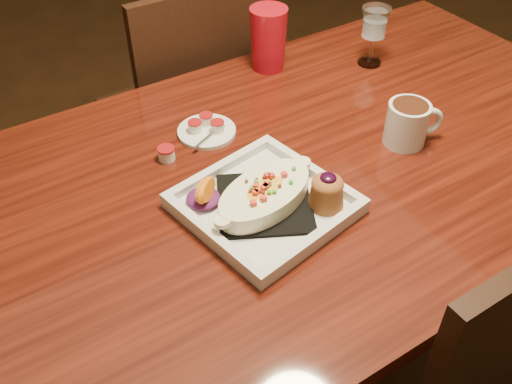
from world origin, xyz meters
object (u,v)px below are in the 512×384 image
plate (270,198)px  chair_far (190,110)px  red_tumbler (268,39)px  table (317,189)px  goblet (375,26)px  saucer (207,130)px  coffee_mug (409,122)px

plate → chair_far: bearing=65.4°
red_tumbler → table: bearing=-106.5°
plate → red_tumbler: bearing=46.7°
table → goblet: 0.46m
red_tumbler → goblet: bearing=-28.3°
saucer → red_tumbler: size_ratio=0.82×
coffee_mug → goblet: 0.35m
chair_far → saucer: 0.53m
plate → saucer: (0.02, 0.28, -0.02)m
chair_far → coffee_mug: bearing=104.7°
saucer → red_tumbler: (0.27, 0.17, 0.07)m
chair_far → goblet: bearing=131.2°
table → goblet: size_ratio=9.92×
saucer → red_tumbler: 0.33m
goblet → saucer: 0.52m
plate → red_tumbler: size_ratio=2.05×
goblet → plate: bearing=-148.5°
plate → goblet: (0.52, 0.32, 0.08)m
goblet → saucer: goblet is taller
table → coffee_mug: coffee_mug is taller
plate → goblet: size_ratio=2.14×
goblet → red_tumbler: bearing=151.7°
red_tumbler → plate: bearing=-123.0°
coffee_mug → saucer: 0.43m
chair_far → red_tumbler: bearing=112.2°
goblet → table: bearing=-145.1°
goblet → chair_far: bearing=131.2°
chair_far → saucer: (-0.17, -0.44, 0.25)m
red_tumbler → chair_far: bearing=112.2°
table → red_tumbler: size_ratio=9.49×
plate → table: bearing=14.0°
plate → coffee_mug: bearing=-7.2°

